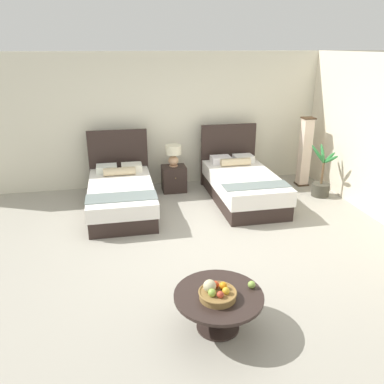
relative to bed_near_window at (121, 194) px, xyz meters
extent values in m
cube|color=#A19B8D|center=(1.13, -1.63, -0.30)|extent=(9.89, 9.42, 0.02)
cube|color=silver|center=(1.13, 1.28, 1.05)|extent=(9.89, 0.12, 2.68)
cube|color=#2E221E|center=(0.00, -0.09, -0.16)|extent=(1.08, 2.05, 0.26)
cube|color=white|center=(0.00, -0.09, 0.09)|extent=(1.12, 2.09, 0.24)
cube|color=#2E221E|center=(0.00, 0.96, 0.33)|extent=(1.16, 0.06, 1.25)
cube|color=white|center=(-0.24, 0.67, 0.28)|extent=(0.39, 0.30, 0.14)
cube|color=white|center=(0.24, 0.67, 0.28)|extent=(0.39, 0.30, 0.14)
cylinder|color=#CEB88E|center=(0.00, 0.43, 0.28)|extent=(0.59, 0.15, 0.15)
cube|color=slate|center=(0.00, -0.71, 0.21)|extent=(1.14, 0.43, 0.01)
cube|color=#2E221E|center=(2.27, -0.09, -0.16)|extent=(1.09, 2.07, 0.27)
cube|color=white|center=(2.27, -0.09, 0.12)|extent=(1.13, 2.11, 0.28)
cube|color=#2E221E|center=(2.27, 0.97, 0.34)|extent=(1.16, 0.06, 1.27)
cube|color=white|center=(2.03, 0.68, 0.32)|extent=(0.39, 0.30, 0.14)
cube|color=white|center=(2.51, 0.68, 0.32)|extent=(0.39, 0.30, 0.14)
cylinder|color=#CEB88E|center=(2.27, 0.44, 0.33)|extent=(0.60, 0.15, 0.15)
cube|color=slate|center=(2.27, -0.75, 0.26)|extent=(1.14, 0.36, 0.01)
cube|color=#2E221E|center=(1.07, 0.73, -0.03)|extent=(0.47, 0.39, 0.52)
sphere|color=tan|center=(1.07, 0.52, 0.04)|extent=(0.02, 0.02, 0.02)
cylinder|color=#DAA77D|center=(1.07, 0.75, 0.24)|extent=(0.17, 0.17, 0.02)
ellipsoid|color=#DAA77D|center=(1.07, 0.75, 0.34)|extent=(0.20, 0.20, 0.19)
cylinder|color=#99844C|center=(1.07, 0.75, 0.46)|extent=(0.02, 0.02, 0.04)
cylinder|color=beige|center=(1.07, 0.75, 0.57)|extent=(0.32, 0.32, 0.18)
cylinder|color=#2E221E|center=(0.89, -3.38, -0.28)|extent=(0.45, 0.45, 0.02)
cylinder|color=#2E221E|center=(0.89, -3.38, -0.10)|extent=(0.12, 0.12, 0.38)
cylinder|color=#2E221E|center=(0.89, -3.38, 0.10)|extent=(0.92, 0.92, 0.04)
cylinder|color=olive|center=(0.86, -3.44, 0.16)|extent=(0.37, 0.37, 0.07)
torus|color=olive|center=(0.86, -3.44, 0.19)|extent=(0.39, 0.39, 0.02)
sphere|color=#B53B28|center=(0.86, -3.53, 0.22)|extent=(0.07, 0.07, 0.07)
sphere|color=gold|center=(0.93, -3.48, 0.22)|extent=(0.07, 0.07, 0.07)
sphere|color=orange|center=(0.93, -3.40, 0.23)|extent=(0.08, 0.08, 0.08)
sphere|color=#BD3F20|center=(0.85, -3.36, 0.23)|extent=(0.08, 0.08, 0.08)
sphere|color=#BFB78B|center=(0.78, -3.40, 0.25)|extent=(0.13, 0.13, 0.13)
sphere|color=#8AAD40|center=(0.79, -3.49, 0.23)|extent=(0.08, 0.08, 0.08)
sphere|color=#8CB349|center=(1.25, -3.35, 0.16)|extent=(0.08, 0.08, 0.08)
cube|color=#372515|center=(3.79, 0.55, -0.28)|extent=(0.24, 0.24, 0.03)
cube|color=beige|center=(3.79, 0.55, 0.43)|extent=(0.20, 0.20, 1.38)
cube|color=#372515|center=(3.79, 0.55, 1.13)|extent=(0.24, 0.24, 0.02)
cylinder|color=#423F33|center=(3.85, -0.12, -0.17)|extent=(0.34, 0.34, 0.25)
cylinder|color=brown|center=(3.85, -0.12, 0.18)|extent=(0.04, 0.04, 0.43)
ellipsoid|color=#32803F|center=(3.97, -0.10, 0.48)|extent=(0.27, 0.10, 0.23)
ellipsoid|color=#32803F|center=(3.88, 0.01, 0.54)|extent=(0.11, 0.30, 0.35)
ellipsoid|color=#32803F|center=(3.75, -0.05, 0.55)|extent=(0.26, 0.20, 0.37)
ellipsoid|color=#32803F|center=(3.76, -0.21, 0.49)|extent=(0.22, 0.24, 0.28)
ellipsoid|color=#32803F|center=(3.92, -0.24, 0.48)|extent=(0.18, 0.29, 0.26)
camera|label=1|loc=(-0.03, -6.54, 2.49)|focal=35.93mm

